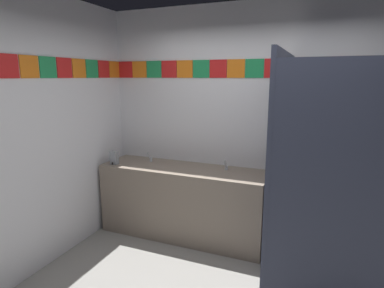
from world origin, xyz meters
TOP-DOWN VIEW (x-y plane):
  - wall_back at (-0.00, 1.57)m, footprint 3.60×0.09m
  - wall_side at (-1.84, -0.00)m, footprint 0.09×3.05m
  - vanity_counter at (-0.75, 1.23)m, footprint 2.00×0.59m
  - faucet_left at (-1.25, 1.32)m, footprint 0.04×0.10m
  - faucet_right at (-0.25, 1.32)m, footprint 0.04×0.10m
  - soap_dispenser at (-1.61, 1.06)m, footprint 0.09×0.09m
  - stall_divider at (0.57, 0.60)m, footprint 0.92×1.36m
  - toilet at (1.00, 1.03)m, footprint 0.39×0.49m

SIDE VIEW (x-z plane):
  - toilet at x=1.00m, z-range -0.07..0.67m
  - vanity_counter at x=-0.75m, z-range 0.01..0.87m
  - faucet_left at x=-1.25m, z-range 0.84..0.99m
  - faucet_right at x=-0.25m, z-range 0.84..0.99m
  - soap_dispenser at x=-1.61m, z-range 0.86..1.02m
  - stall_divider at x=0.57m, z-range 0.00..2.14m
  - wall_side at x=-1.84m, z-range 0.00..2.75m
  - wall_back at x=0.00m, z-range 0.00..2.75m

